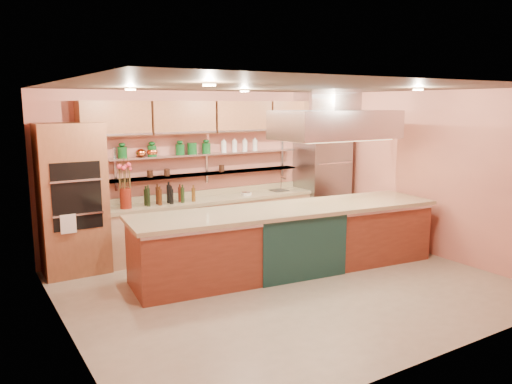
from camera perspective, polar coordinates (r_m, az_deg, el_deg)
floor at (r=7.32m, az=3.60°, el=-10.65°), size 6.00×5.00×0.02m
ceiling at (r=6.86m, az=3.86°, el=11.90°), size 6.00×5.00×0.02m
wall_back at (r=9.08m, az=-5.45°, el=2.56°), size 6.00×0.04×2.80m
wall_front at (r=5.17m, az=20.04°, el=-3.71°), size 6.00×0.04×2.80m
wall_left at (r=5.78m, az=-21.31°, el=-2.36°), size 0.04×5.00×2.80m
wall_right at (r=9.01m, az=19.49°, el=1.97°), size 0.04×5.00×2.80m
oven_stack at (r=8.04m, az=-20.23°, el=-0.80°), size 0.95×0.64×2.30m
refrigerator at (r=10.10m, az=7.55°, el=1.26°), size 0.95×0.72×2.10m
back_counter at (r=8.97m, az=-4.79°, el=-3.61°), size 3.84×0.64×0.93m
wall_shelf_lower at (r=8.95m, az=-5.36°, el=2.12°), size 3.60×0.26×0.03m
wall_shelf_upper at (r=8.91m, az=-5.40°, el=4.35°), size 3.60×0.26×0.03m
upper_cabinets at (r=8.85m, az=-5.03°, el=8.54°), size 4.60×0.36×0.55m
range_hood at (r=8.08m, az=9.13°, el=7.61°), size 2.00×1.00×0.45m
ceiling_downlights at (r=7.02m, az=2.89°, el=11.62°), size 4.00×2.80×0.02m
island at (r=7.80m, az=3.73°, el=-5.40°), size 4.89×1.58×1.00m
flower_vase at (r=8.21m, az=-14.67°, el=-0.70°), size 0.24×0.24×0.32m
oil_bottle_cluster at (r=8.46m, az=-9.77°, el=-0.31°), size 0.95×0.40×0.30m
kitchen_scale at (r=9.12m, az=-1.15°, el=-0.08°), size 0.19×0.16×0.09m
bar_faucet at (r=9.63m, az=2.86°, el=0.91°), size 0.04×0.04×0.24m
copper_kettle at (r=8.43m, az=-13.02°, el=4.39°), size 0.20×0.20×0.14m
green_canister at (r=8.76m, az=-7.32°, el=4.96°), size 0.20×0.20×0.20m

